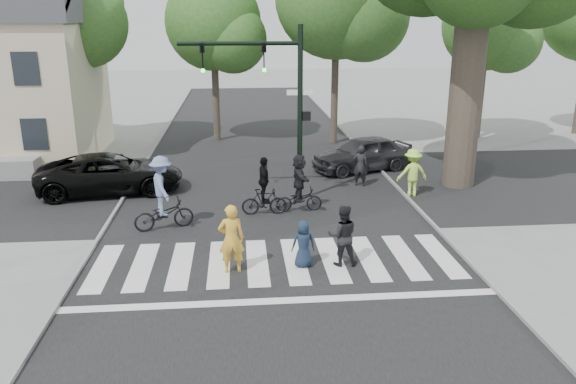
# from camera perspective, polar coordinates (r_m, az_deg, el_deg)

# --- Properties ---
(ground) EXTENTS (120.00, 120.00, 0.00)m
(ground) POSITION_cam_1_polar(r_m,az_deg,el_deg) (14.12, -0.93, -8.72)
(ground) COLOR gray
(ground) RESTS_ON ground
(road_stem) EXTENTS (10.00, 70.00, 0.01)m
(road_stem) POSITION_cam_1_polar(r_m,az_deg,el_deg) (18.73, -2.08, -2.02)
(road_stem) COLOR black
(road_stem) RESTS_ON ground
(road_cross) EXTENTS (70.00, 10.00, 0.01)m
(road_cross) POSITION_cam_1_polar(r_m,az_deg,el_deg) (21.58, -2.53, 0.60)
(road_cross) COLOR black
(road_cross) RESTS_ON ground
(curb_left) EXTENTS (0.10, 70.00, 0.10)m
(curb_left) POSITION_cam_1_polar(r_m,az_deg,el_deg) (19.14, -17.37, -2.26)
(curb_left) COLOR gray
(curb_left) RESTS_ON ground
(curb_right) EXTENTS (0.10, 70.00, 0.10)m
(curb_right) POSITION_cam_1_polar(r_m,az_deg,el_deg) (19.62, 12.81, -1.41)
(curb_right) COLOR gray
(curb_right) RESTS_ON ground
(crosswalk) EXTENTS (10.00, 3.85, 0.01)m
(crosswalk) POSITION_cam_1_polar(r_m,az_deg,el_deg) (14.71, -1.12, -7.57)
(crosswalk) COLOR silver
(crosswalk) RESTS_ON ground
(traffic_signal) EXTENTS (4.45, 0.29, 6.00)m
(traffic_signal) POSITION_cam_1_polar(r_m,az_deg,el_deg) (19.04, -1.33, 10.36)
(traffic_signal) COLOR black
(traffic_signal) RESTS_ON ground
(bg_tree_1) EXTENTS (6.09, 5.80, 9.80)m
(bg_tree_1) POSITION_cam_1_polar(r_m,az_deg,el_deg) (29.20, -21.65, 17.02)
(bg_tree_1) COLOR brown
(bg_tree_1) RESTS_ON ground
(bg_tree_2) EXTENTS (5.04, 4.80, 8.40)m
(bg_tree_2) POSITION_cam_1_polar(r_m,az_deg,el_deg) (29.29, -7.12, 16.33)
(bg_tree_2) COLOR brown
(bg_tree_2) RESTS_ON ground
(bg_tree_3) EXTENTS (6.30, 6.00, 10.20)m
(bg_tree_3) POSITION_cam_1_polar(r_m,az_deg,el_deg) (28.43, 5.70, 18.69)
(bg_tree_3) COLOR brown
(bg_tree_3) RESTS_ON ground
(bg_tree_4) EXTENTS (4.83, 4.60, 8.15)m
(bg_tree_4) POSITION_cam_1_polar(r_m,az_deg,el_deg) (31.66, 20.10, 15.25)
(bg_tree_4) COLOR brown
(bg_tree_4) RESTS_ON ground
(house) EXTENTS (8.40, 8.10, 8.82)m
(house) POSITION_cam_1_polar(r_m,az_deg,el_deg) (28.76, -27.25, 10.63)
(house) COLOR beige
(house) RESTS_ON ground
(pedestrian_woman) EXTENTS (0.70, 0.50, 1.80)m
(pedestrian_woman) POSITION_cam_1_polar(r_m,az_deg,el_deg) (14.15, -5.78, -4.75)
(pedestrian_woman) COLOR gold
(pedestrian_woman) RESTS_ON ground
(pedestrian_child) EXTENTS (0.64, 0.44, 1.26)m
(pedestrian_child) POSITION_cam_1_polar(r_m,az_deg,el_deg) (14.49, 1.57, -5.29)
(pedestrian_child) COLOR #18253B
(pedestrian_child) RESTS_ON ground
(pedestrian_adult) EXTENTS (0.82, 0.65, 1.63)m
(pedestrian_adult) POSITION_cam_1_polar(r_m,az_deg,el_deg) (14.59, 5.57, -4.42)
(pedestrian_adult) COLOR black
(pedestrian_adult) RESTS_ON ground
(cyclist_left) EXTENTS (1.91, 1.32, 2.29)m
(cyclist_left) POSITION_cam_1_polar(r_m,az_deg,el_deg) (17.32, -12.60, -0.61)
(cyclist_left) COLOR black
(cyclist_left) RESTS_ON ground
(cyclist_mid) EXTENTS (1.49, 0.90, 1.94)m
(cyclist_mid) POSITION_cam_1_polar(r_m,az_deg,el_deg) (18.26, -2.45, 0.07)
(cyclist_mid) COLOR black
(cyclist_mid) RESTS_ON ground
(cyclist_right) EXTENTS (1.56, 1.45, 1.95)m
(cyclist_right) POSITION_cam_1_polar(r_m,az_deg,el_deg) (18.55, 1.14, 0.59)
(cyclist_right) COLOR black
(cyclist_right) RESTS_ON ground
(car_suv) EXTENTS (5.47, 3.09, 1.44)m
(car_suv) POSITION_cam_1_polar(r_m,az_deg,el_deg) (21.65, -17.60, 1.81)
(car_suv) COLOR black
(car_suv) RESTS_ON ground
(car_grey) EXTENTS (4.64, 3.03, 1.47)m
(car_grey) POSITION_cam_1_polar(r_m,az_deg,el_deg) (23.89, 7.59, 3.91)
(car_grey) COLOR #2D2C30
(car_grey) RESTS_ON ground
(bystander_hivis) EXTENTS (1.17, 0.73, 1.74)m
(bystander_hivis) POSITION_cam_1_polar(r_m,az_deg,el_deg) (20.68, 12.51, 1.94)
(bystander_hivis) COLOR #BBFF4D
(bystander_hivis) RESTS_ON ground
(bystander_dark) EXTENTS (0.68, 0.57, 1.59)m
(bystander_dark) POSITION_cam_1_polar(r_m,az_deg,el_deg) (21.59, 7.37, 2.65)
(bystander_dark) COLOR black
(bystander_dark) RESTS_ON ground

